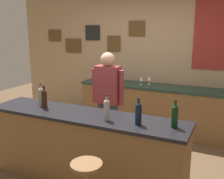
{
  "coord_description": "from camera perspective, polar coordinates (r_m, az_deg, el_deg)",
  "views": [
    {
      "loc": [
        1.69,
        -3.14,
        1.99
      ],
      "look_at": [
        -0.01,
        0.45,
        1.05
      ],
      "focal_mm": 43.08,
      "sensor_mm": 36.0,
      "label": 1
    }
  ],
  "objects": [
    {
      "name": "ground_plane",
      "position": [
        4.08,
        -2.65,
        -15.89
      ],
      "size": [
        10.0,
        10.0,
        0.0
      ],
      "primitive_type": "plane",
      "color": "brown"
    },
    {
      "name": "back_wall",
      "position": [
        5.46,
        7.48,
        7.16
      ],
      "size": [
        6.0,
        0.09,
        2.8
      ],
      "color": "tan",
      "rests_on": "ground_plane"
    },
    {
      "name": "bar_counter",
      "position": [
        3.56,
        -5.82,
        -12.18
      ],
      "size": [
        2.64,
        0.6,
        0.92
      ],
      "color": "brown",
      "rests_on": "ground_plane"
    },
    {
      "name": "side_counter",
      "position": [
        5.19,
        9.86,
        -4.13
      ],
      "size": [
        3.08,
        0.56,
        0.9
      ],
      "color": "brown",
      "rests_on": "ground_plane"
    },
    {
      "name": "bartender",
      "position": [
        4.04,
        -0.9,
        -1.78
      ],
      "size": [
        0.52,
        0.21,
        1.62
      ],
      "color": "#384766",
      "rests_on": "ground_plane"
    },
    {
      "name": "wine_bottle_a",
      "position": [
        3.81,
        -14.8,
        -1.33
      ],
      "size": [
        0.07,
        0.07,
        0.31
      ],
      "color": "#999E99",
      "rests_on": "bar_counter"
    },
    {
      "name": "wine_bottle_b",
      "position": [
        3.69,
        -14.18,
        -1.76
      ],
      "size": [
        0.07,
        0.07,
        0.31
      ],
      "color": "black",
      "rests_on": "bar_counter"
    },
    {
      "name": "wine_bottle_c",
      "position": [
        3.11,
        -1.13,
        -4.15
      ],
      "size": [
        0.07,
        0.07,
        0.31
      ],
      "color": "#999E99",
      "rests_on": "bar_counter"
    },
    {
      "name": "wine_bottle_d",
      "position": [
        2.99,
        5.63,
        -4.94
      ],
      "size": [
        0.07,
        0.07,
        0.31
      ],
      "color": "black",
      "rests_on": "bar_counter"
    },
    {
      "name": "wine_bottle_e",
      "position": [
        2.97,
        13.19,
        -5.36
      ],
      "size": [
        0.07,
        0.07,
        0.31
      ],
      "color": "black",
      "rests_on": "bar_counter"
    },
    {
      "name": "wine_glass_a",
      "position": [
        5.32,
        2.43,
        2.71
      ],
      "size": [
        0.07,
        0.07,
        0.16
      ],
      "color": "silver",
      "rests_on": "side_counter"
    },
    {
      "name": "wine_glass_b",
      "position": [
        5.14,
        6.24,
        2.25
      ],
      "size": [
        0.07,
        0.07,
        0.16
      ],
      "color": "silver",
      "rests_on": "side_counter"
    },
    {
      "name": "wine_glass_c",
      "position": [
        5.18,
        7.91,
        2.28
      ],
      "size": [
        0.07,
        0.07,
        0.16
      ],
      "color": "silver",
      "rests_on": "side_counter"
    }
  ]
}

